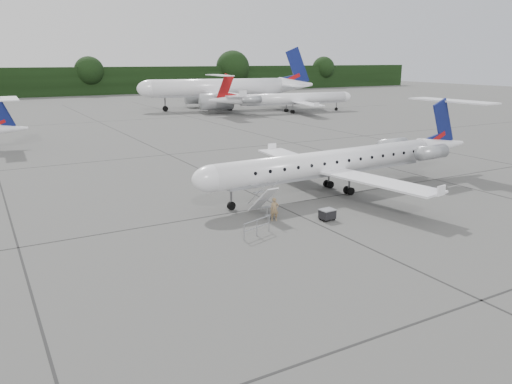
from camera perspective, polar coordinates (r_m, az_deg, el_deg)
ground at (r=34.16m, az=14.77°, el=-2.83°), size 320.00×320.00×0.00m
treeline at (r=154.94m, az=-21.37°, el=11.66°), size 260.00×4.00×8.00m
main_regional_jet at (r=38.87m, az=8.55°, el=4.73°), size 27.01×20.00×6.72m
airstair at (r=33.20m, az=0.81°, el=-0.94°), size 0.96×2.47×2.11m
passenger at (r=32.19m, az=2.13°, el=-2.00°), size 0.65×0.55×1.53m
safety_railing at (r=29.50m, az=0.11°, el=-4.13°), size 2.11×0.77×1.00m
baggage_cart at (r=32.71m, az=8.15°, el=-2.54°), size 0.95×0.78×0.79m
bg_narrowbody at (r=104.92m, az=-4.39°, el=12.78°), size 38.82×30.89×12.55m
bg_regional_right at (r=99.30m, az=4.42°, el=11.21°), size 30.88×23.75×7.55m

